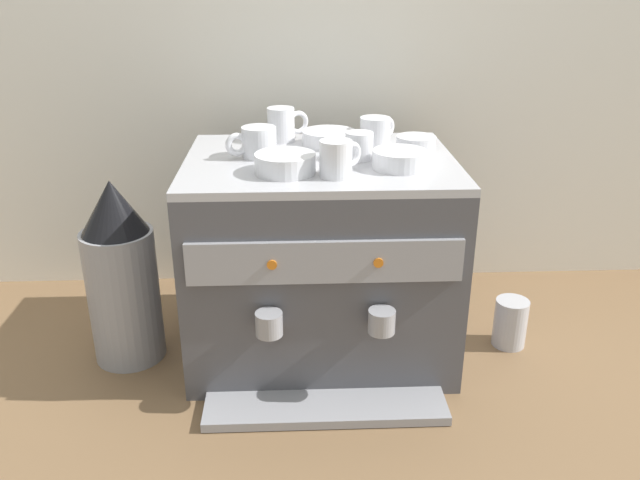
% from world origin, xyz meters
% --- Properties ---
extents(ground_plane, '(4.00, 4.00, 0.00)m').
position_xyz_m(ground_plane, '(0.00, 0.00, 0.00)').
color(ground_plane, brown).
extents(tiled_backsplash_wall, '(2.80, 0.03, 0.90)m').
position_xyz_m(tiled_backsplash_wall, '(0.00, 0.39, 0.45)').
color(tiled_backsplash_wall, silver).
rests_on(tiled_backsplash_wall, ground_plane).
extents(espresso_machine, '(0.60, 0.57, 0.48)m').
position_xyz_m(espresso_machine, '(0.00, -0.00, 0.24)').
color(espresso_machine, '#4C4C51').
rests_on(espresso_machine, ground_plane).
extents(ceramic_cup_0, '(0.11, 0.08, 0.07)m').
position_xyz_m(ceramic_cup_0, '(-0.14, 0.02, 0.51)').
color(ceramic_cup_0, white).
rests_on(ceramic_cup_0, espresso_machine).
extents(ceramic_cup_1, '(0.10, 0.07, 0.08)m').
position_xyz_m(ceramic_cup_1, '(-0.08, 0.16, 0.52)').
color(ceramic_cup_1, white).
rests_on(ceramic_cup_1, espresso_machine).
extents(ceramic_cup_2, '(0.09, 0.09, 0.06)m').
position_xyz_m(ceramic_cup_2, '(0.14, 0.13, 0.51)').
color(ceramic_cup_2, white).
rests_on(ceramic_cup_2, espresso_machine).
extents(ceramic_cup_3, '(0.09, 0.09, 0.08)m').
position_xyz_m(ceramic_cup_3, '(0.03, -0.13, 0.52)').
color(ceramic_cup_3, white).
rests_on(ceramic_cup_3, espresso_machine).
extents(ceramic_cup_4, '(0.06, 0.10, 0.06)m').
position_xyz_m(ceramic_cup_4, '(0.09, -0.01, 0.51)').
color(ceramic_cup_4, white).
rests_on(ceramic_cup_4, espresso_machine).
extents(ceramic_bowl_0, '(0.12, 0.12, 0.04)m').
position_xyz_m(ceramic_bowl_0, '(0.17, -0.08, 0.50)').
color(ceramic_bowl_0, white).
rests_on(ceramic_bowl_0, espresso_machine).
extents(ceramic_bowl_1, '(0.13, 0.13, 0.04)m').
position_xyz_m(ceramic_bowl_1, '(-0.08, -0.11, 0.50)').
color(ceramic_bowl_1, white).
rests_on(ceramic_bowl_1, espresso_machine).
extents(ceramic_bowl_2, '(0.13, 0.13, 0.04)m').
position_xyz_m(ceramic_bowl_2, '(0.03, 0.12, 0.49)').
color(ceramic_bowl_2, white).
rests_on(ceramic_bowl_2, espresso_machine).
extents(ceramic_bowl_3, '(0.09, 0.09, 0.04)m').
position_xyz_m(ceramic_bowl_3, '(0.22, 0.02, 0.50)').
color(ceramic_bowl_3, white).
rests_on(ceramic_bowl_3, espresso_machine).
extents(coffee_grinder, '(0.17, 0.17, 0.45)m').
position_xyz_m(coffee_grinder, '(-0.46, -0.04, 0.21)').
color(coffee_grinder, '#939399').
rests_on(coffee_grinder, ground_plane).
extents(milk_pitcher, '(0.08, 0.08, 0.12)m').
position_xyz_m(milk_pitcher, '(0.47, -0.03, 0.06)').
color(milk_pitcher, '#B7B7BC').
rests_on(milk_pitcher, ground_plane).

